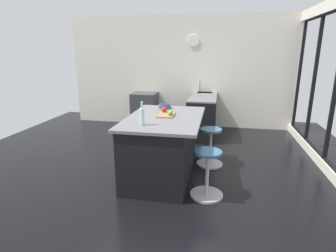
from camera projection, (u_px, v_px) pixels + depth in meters
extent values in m
plane|color=black|center=(153.00, 167.00, 4.53)|extent=(7.31, 7.31, 0.00)
cube|color=silver|center=(336.00, 177.00, 4.01)|extent=(5.63, 0.12, 0.16)
cube|color=black|center=(299.00, 76.00, 6.13)|extent=(0.05, 0.06, 2.35)
cube|color=black|center=(314.00, 81.00, 5.15)|extent=(0.05, 0.06, 2.35)
cube|color=black|center=(336.00, 88.00, 4.17)|extent=(0.05, 0.06, 2.35)
cube|color=silver|center=(179.00, 72.00, 6.83)|extent=(0.12, 5.57, 2.71)
cylinder|color=white|center=(193.00, 41.00, 6.50)|extent=(0.03, 0.28, 0.28)
cube|color=black|center=(204.00, 112.00, 6.63)|extent=(2.28, 0.60, 0.86)
cube|color=slate|center=(204.00, 94.00, 6.51)|extent=(2.28, 0.60, 0.03)
cube|color=#38383D|center=(205.00, 94.00, 6.79)|extent=(0.44, 0.36, 0.12)
cylinder|color=#B7B7BC|center=(199.00, 86.00, 6.76)|extent=(0.02, 0.02, 0.28)
cube|color=#38383D|center=(145.00, 110.00, 6.90)|extent=(0.60, 0.60, 0.86)
cube|color=black|center=(157.00, 112.00, 6.85)|extent=(0.44, 0.01, 0.32)
cube|color=black|center=(162.00, 148.00, 4.16)|extent=(1.61, 0.89, 0.90)
cube|color=slate|center=(165.00, 118.00, 4.02)|extent=(1.67, 1.09, 0.04)
cylinder|color=#B7B7BC|center=(209.00, 164.00, 4.64)|extent=(0.44, 0.44, 0.03)
cylinder|color=#B7B7BC|center=(210.00, 148.00, 4.56)|extent=(0.05, 0.05, 0.58)
cylinder|color=#336084|center=(211.00, 130.00, 4.48)|extent=(0.36, 0.36, 0.04)
cylinder|color=#B7B7BC|center=(206.00, 194.00, 3.65)|extent=(0.44, 0.44, 0.03)
cylinder|color=#B7B7BC|center=(207.00, 174.00, 3.57)|extent=(0.05, 0.05, 0.58)
cylinder|color=#336084|center=(208.00, 152.00, 3.49)|extent=(0.36, 0.36, 0.04)
cube|color=olive|center=(166.00, 115.00, 4.09)|extent=(0.36, 0.24, 0.02)
sphere|color=#609E2D|center=(171.00, 113.00, 4.01)|extent=(0.08, 0.08, 0.08)
sphere|color=red|center=(164.00, 109.00, 4.22)|extent=(0.08, 0.08, 0.08)
cylinder|color=silver|center=(142.00, 117.00, 3.54)|extent=(0.06, 0.06, 0.22)
cylinder|color=silver|center=(142.00, 106.00, 3.50)|extent=(0.03, 0.03, 0.08)
cylinder|color=#B7B7BC|center=(142.00, 102.00, 3.49)|extent=(0.03, 0.03, 0.02)
cylinder|color=#334C6B|center=(165.00, 106.00, 4.59)|extent=(0.21, 0.21, 0.07)
cylinder|color=#192635|center=(165.00, 105.00, 4.59)|extent=(0.17, 0.17, 0.05)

